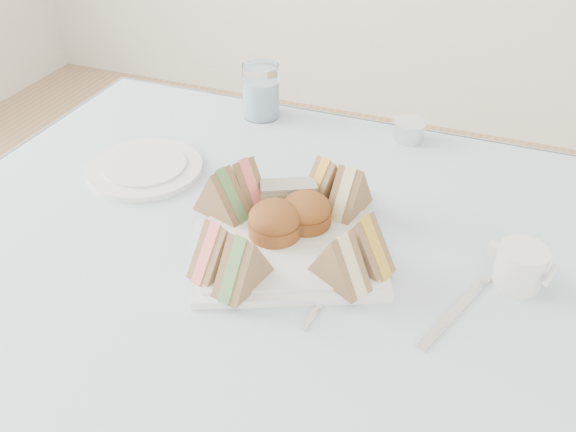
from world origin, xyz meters
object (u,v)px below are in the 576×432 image
(serving_plate, at_px, (288,240))
(creamer_jug, at_px, (520,266))
(table, at_px, (238,428))
(water_glass, at_px, (261,91))

(serving_plate, height_order, creamer_jug, creamer_jug)
(table, xyz_separation_m, water_glass, (-0.14, 0.45, 0.43))
(table, distance_m, creamer_jug, 0.57)
(creamer_jug, bearing_deg, water_glass, 161.58)
(water_glass, height_order, creamer_jug, water_glass)
(water_glass, bearing_deg, table, -72.98)
(serving_plate, xyz_separation_m, creamer_jug, (0.32, 0.03, 0.02))
(serving_plate, relative_size, creamer_jug, 4.06)
(serving_plate, height_order, water_glass, water_glass)
(table, distance_m, water_glass, 0.64)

